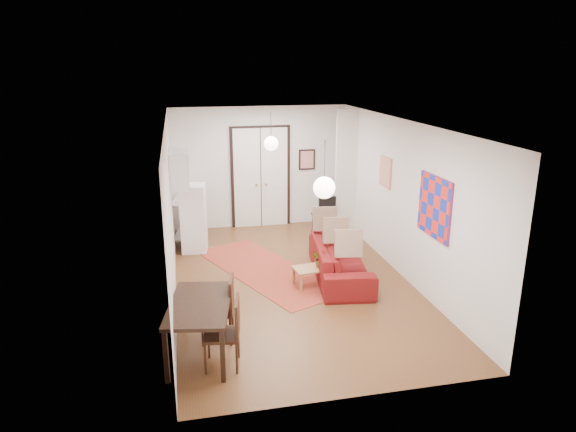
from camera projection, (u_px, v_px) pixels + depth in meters
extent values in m
plane|color=brown|center=(292.00, 281.00, 9.47)|extent=(7.00, 7.00, 0.00)
cube|color=silver|center=(292.00, 123.00, 8.64)|extent=(4.20, 7.00, 0.02)
cube|color=silver|center=(260.00, 167.00, 12.33)|extent=(4.20, 0.02, 2.90)
cube|color=silver|center=(359.00, 287.00, 5.78)|extent=(4.20, 0.02, 2.90)
cube|color=silver|center=(170.00, 213.00, 8.63)|extent=(0.02, 7.00, 2.90)
cube|color=silver|center=(403.00, 199.00, 9.48)|extent=(0.02, 7.00, 2.90)
cube|color=silver|center=(261.00, 178.00, 12.36)|extent=(1.44, 0.06, 2.50)
cube|color=silver|center=(346.00, 172.00, 11.82)|extent=(0.50, 0.10, 2.90)
cube|color=white|center=(179.00, 169.00, 9.94)|extent=(0.35, 1.00, 0.70)
cube|color=red|center=(435.00, 207.00, 8.25)|extent=(0.05, 1.00, 1.00)
cube|color=white|center=(386.00, 172.00, 10.12)|extent=(0.05, 0.50, 0.60)
cube|color=red|center=(307.00, 160.00, 12.49)|extent=(0.40, 0.03, 0.50)
cube|color=#945F3D|center=(171.00, 162.00, 10.37)|extent=(0.03, 0.44, 0.54)
sphere|color=white|center=(271.00, 144.00, 10.70)|extent=(0.30, 0.30, 0.30)
cylinder|color=black|center=(271.00, 124.00, 10.58)|extent=(0.01, 0.01, 0.50)
sphere|color=white|center=(324.00, 188.00, 6.95)|extent=(0.30, 0.30, 0.30)
cylinder|color=black|center=(325.00, 158.00, 6.84)|extent=(0.01, 0.01, 0.50)
cube|color=#A93E2A|center=(265.00, 270.00, 9.97)|extent=(2.60, 3.72, 0.01)
imported|color=maroon|center=(340.00, 260.00, 9.56)|extent=(2.42, 1.22, 0.68)
cube|color=tan|center=(315.00, 268.00, 9.23)|extent=(0.83, 0.54, 0.03)
cube|color=tan|center=(299.00, 282.00, 9.04)|extent=(0.05, 0.05, 0.31)
cube|color=tan|center=(336.00, 279.00, 9.18)|extent=(0.05, 0.05, 0.31)
cube|color=tan|center=(294.00, 275.00, 9.37)|extent=(0.05, 0.05, 0.31)
cube|color=tan|center=(331.00, 272.00, 9.51)|extent=(0.05, 0.05, 0.31)
imported|color=#2F5B29|center=(321.00, 258.00, 9.19)|extent=(0.30, 0.34, 0.34)
cube|color=silver|center=(188.00, 199.00, 11.44)|extent=(0.80, 1.34, 0.04)
cube|color=silver|center=(190.00, 231.00, 11.66)|extent=(0.76, 1.30, 0.03)
cylinder|color=silver|center=(177.00, 228.00, 10.96)|extent=(0.04, 0.04, 0.95)
cylinder|color=silver|center=(203.00, 226.00, 11.08)|extent=(0.04, 0.04, 0.95)
cylinder|color=silver|center=(177.00, 213.00, 12.08)|extent=(0.04, 0.04, 0.95)
cylinder|color=silver|center=(201.00, 211.00, 12.19)|extent=(0.04, 0.04, 0.95)
imported|color=silver|center=(189.00, 200.00, 11.14)|extent=(0.29, 0.29, 0.06)
imported|color=#5298B3|center=(188.00, 191.00, 11.64)|extent=(0.11, 0.12, 0.20)
cube|color=white|center=(194.00, 218.00, 10.80)|extent=(0.58, 0.58, 1.45)
cube|color=black|center=(200.00, 305.00, 6.90)|extent=(1.04, 1.53, 0.05)
cube|color=black|center=(175.00, 359.00, 6.33)|extent=(0.07, 0.07, 0.72)
cube|color=black|center=(232.00, 353.00, 6.47)|extent=(0.07, 0.07, 0.72)
cube|color=black|center=(175.00, 311.00, 7.55)|extent=(0.07, 0.07, 0.72)
cube|color=black|center=(223.00, 307.00, 7.70)|extent=(0.07, 0.07, 0.72)
cube|color=#3D2313|center=(217.00, 310.00, 7.36)|extent=(0.53, 0.52, 0.04)
cube|color=#3D2313|center=(215.00, 288.00, 7.49)|extent=(0.12, 0.44, 0.48)
cylinder|color=#3D2313|center=(206.00, 333.00, 7.20)|extent=(0.03, 0.03, 0.46)
cylinder|color=#3D2313|center=(233.00, 330.00, 7.28)|extent=(0.03, 0.03, 0.46)
cylinder|color=#3D2313|center=(204.00, 320.00, 7.58)|extent=(0.03, 0.03, 0.46)
cylinder|color=#3D2313|center=(230.00, 317.00, 7.66)|extent=(0.03, 0.03, 0.46)
cube|color=#3D2313|center=(222.00, 335.00, 6.71)|extent=(0.53, 0.52, 0.04)
cube|color=#3D2313|center=(220.00, 309.00, 6.83)|extent=(0.12, 0.44, 0.48)
cylinder|color=#3D2313|center=(209.00, 360.00, 6.55)|extent=(0.03, 0.03, 0.46)
cylinder|color=#3D2313|center=(239.00, 357.00, 6.63)|extent=(0.03, 0.03, 0.46)
cylinder|color=#3D2313|center=(207.00, 344.00, 6.93)|extent=(0.03, 0.03, 0.46)
cylinder|color=#3D2313|center=(235.00, 341.00, 7.00)|extent=(0.03, 0.03, 0.46)
cube|color=black|center=(323.00, 215.00, 11.98)|extent=(0.50, 0.50, 0.04)
cube|color=black|center=(321.00, 202.00, 12.09)|extent=(0.43, 0.12, 0.46)
cylinder|color=black|center=(318.00, 227.00, 11.84)|extent=(0.03, 0.03, 0.46)
cylinder|color=black|center=(333.00, 226.00, 11.92)|extent=(0.03, 0.03, 0.46)
cylinder|color=black|center=(314.00, 222.00, 12.18)|extent=(0.03, 0.03, 0.46)
cylinder|color=black|center=(328.00, 221.00, 12.26)|extent=(0.03, 0.03, 0.46)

